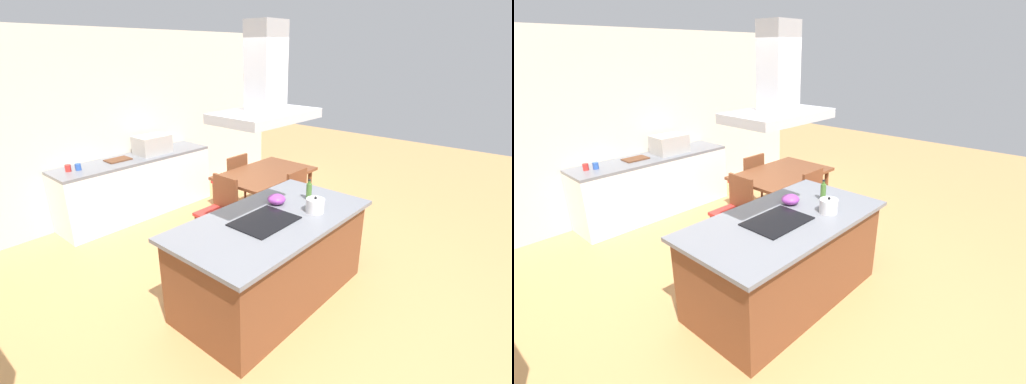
% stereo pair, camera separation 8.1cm
% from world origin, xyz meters
% --- Properties ---
extents(ground, '(16.00, 16.00, 0.00)m').
position_xyz_m(ground, '(0.00, 1.50, 0.00)').
color(ground, tan).
extents(wall_back, '(7.20, 0.10, 2.70)m').
position_xyz_m(wall_back, '(0.00, 3.25, 1.35)').
color(wall_back, beige).
rests_on(wall_back, ground).
extents(kitchen_island, '(2.06, 1.08, 0.90)m').
position_xyz_m(kitchen_island, '(0.00, 0.00, 0.45)').
color(kitchen_island, brown).
rests_on(kitchen_island, ground).
extents(cooktop, '(0.60, 0.44, 0.01)m').
position_xyz_m(cooktop, '(-0.12, 0.00, 0.91)').
color(cooktop, black).
rests_on(cooktop, kitchen_island).
extents(tea_kettle, '(0.23, 0.18, 0.17)m').
position_xyz_m(tea_kettle, '(0.38, -0.23, 0.97)').
color(tea_kettle, silver).
rests_on(tea_kettle, kitchen_island).
extents(olive_oil_bottle, '(0.06, 0.06, 0.22)m').
position_xyz_m(olive_oil_bottle, '(0.62, 0.00, 0.99)').
color(olive_oil_bottle, '#47722D').
rests_on(olive_oil_bottle, kitchen_island).
extents(mixing_bowl, '(0.19, 0.19, 0.10)m').
position_xyz_m(mixing_bowl, '(0.29, 0.18, 0.95)').
color(mixing_bowl, purple).
rests_on(mixing_bowl, kitchen_island).
extents(back_counter, '(2.37, 0.62, 0.90)m').
position_xyz_m(back_counter, '(0.29, 2.88, 0.45)').
color(back_counter, white).
rests_on(back_counter, ground).
extents(countertop_microwave, '(0.50, 0.38, 0.28)m').
position_xyz_m(countertop_microwave, '(0.62, 2.88, 1.04)').
color(countertop_microwave, '#B2AFAA').
rests_on(countertop_microwave, back_counter).
extents(coffee_mug_red, '(0.08, 0.08, 0.09)m').
position_xyz_m(coffee_mug_red, '(-0.65, 2.94, 0.95)').
color(coffee_mug_red, red).
rests_on(coffee_mug_red, back_counter).
extents(coffee_mug_blue, '(0.08, 0.08, 0.09)m').
position_xyz_m(coffee_mug_blue, '(-0.54, 2.90, 0.95)').
color(coffee_mug_blue, '#2D56B2').
rests_on(coffee_mug_blue, back_counter).
extents(cutting_board, '(0.34, 0.24, 0.02)m').
position_xyz_m(cutting_board, '(0.05, 2.93, 0.91)').
color(cutting_board, '#59331E').
rests_on(cutting_board, back_counter).
extents(dining_table, '(1.40, 0.90, 0.75)m').
position_xyz_m(dining_table, '(1.40, 1.25, 0.67)').
color(dining_table, brown).
rests_on(dining_table, ground).
extents(chair_facing_island, '(0.42, 0.42, 0.89)m').
position_xyz_m(chair_facing_island, '(1.40, 0.59, 0.51)').
color(chair_facing_island, red).
rests_on(chair_facing_island, ground).
extents(chair_at_left_end, '(0.42, 0.42, 0.89)m').
position_xyz_m(chair_at_left_end, '(0.48, 1.25, 0.51)').
color(chair_at_left_end, red).
rests_on(chair_at_left_end, ground).
extents(chair_facing_back_wall, '(0.42, 0.42, 0.89)m').
position_xyz_m(chair_facing_back_wall, '(1.40, 1.92, 0.51)').
color(chair_facing_back_wall, red).
rests_on(chair_facing_back_wall, ground).
extents(range_hood, '(0.90, 0.55, 0.78)m').
position_xyz_m(range_hood, '(-0.12, 0.00, 2.10)').
color(range_hood, '#ADADB2').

